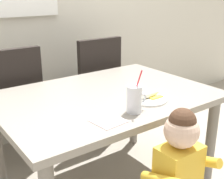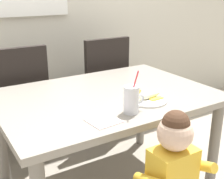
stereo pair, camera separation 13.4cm
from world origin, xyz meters
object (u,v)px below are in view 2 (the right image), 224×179
(dining_chair_right, at_px, (101,82))
(toddler_standing, at_px, (172,170))
(peeled_banana, at_px, (149,95))
(paper_napkin, at_px, (103,121))
(dining_table, at_px, (106,107))
(snack_plate, at_px, (148,100))
(milk_cup, at_px, (131,101))
(dining_chair_left, at_px, (19,98))

(dining_chair_right, height_order, toddler_standing, dining_chair_right)
(toddler_standing, bearing_deg, peeled_banana, 67.28)
(toddler_standing, bearing_deg, paper_napkin, 125.35)
(dining_table, xyz_separation_m, dining_chair_right, (0.37, 0.72, -0.09))
(dining_chair_right, xyz_separation_m, peeled_banana, (-0.21, -0.95, 0.21))
(snack_plate, relative_size, peeled_banana, 1.33)
(toddler_standing, distance_m, milk_cup, 0.41)
(dining_chair_left, xyz_separation_m, paper_napkin, (0.16, -1.06, 0.18))
(toddler_standing, xyz_separation_m, peeled_banana, (0.17, 0.41, 0.23))
(dining_table, relative_size, dining_chair_left, 1.42)
(toddler_standing, height_order, milk_cup, milk_cup)
(dining_chair_right, height_order, peeled_banana, dining_chair_right)
(milk_cup, xyz_separation_m, paper_napkin, (-0.18, -0.01, -0.06))
(dining_chair_right, xyz_separation_m, toddler_standing, (-0.38, -1.36, -0.02))
(peeled_banana, bearing_deg, dining_chair_left, 119.88)
(dining_table, xyz_separation_m, snack_plate, (0.15, -0.24, 0.10))
(toddler_standing, distance_m, paper_napkin, 0.42)
(dining_chair_left, bearing_deg, dining_chair_right, -179.64)
(toddler_standing, bearing_deg, dining_chair_right, 74.45)
(dining_table, bearing_deg, milk_cup, -96.71)
(snack_plate, bearing_deg, peeled_banana, 31.33)
(dining_chair_left, height_order, peeled_banana, dining_chair_left)
(toddler_standing, height_order, peeled_banana, toddler_standing)
(dining_chair_right, relative_size, paper_napkin, 6.40)
(dining_table, height_order, peeled_banana, peeled_banana)
(milk_cup, bearing_deg, dining_chair_right, 68.73)
(milk_cup, xyz_separation_m, snack_plate, (0.19, 0.09, -0.06))
(dining_table, distance_m, peeled_banana, 0.31)
(peeled_banana, bearing_deg, snack_plate, -148.67)
(dining_chair_left, xyz_separation_m, milk_cup, (0.34, -1.05, 0.25))
(dining_chair_left, bearing_deg, toddler_standing, 105.39)
(dining_chair_right, xyz_separation_m, snack_plate, (-0.22, -0.96, 0.19))
(dining_table, distance_m, milk_cup, 0.37)
(milk_cup, bearing_deg, paper_napkin, -176.20)
(toddler_standing, distance_m, snack_plate, 0.47)
(dining_chair_right, bearing_deg, paper_napkin, 60.88)
(milk_cup, relative_size, peeled_banana, 1.43)
(dining_chair_left, relative_size, dining_chair_right, 1.00)
(toddler_standing, relative_size, snack_plate, 3.64)
(dining_table, relative_size, peeled_banana, 7.89)
(toddler_standing, relative_size, paper_napkin, 5.59)
(snack_plate, distance_m, paper_napkin, 0.38)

